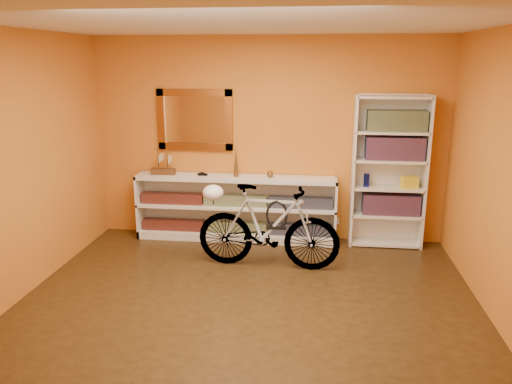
# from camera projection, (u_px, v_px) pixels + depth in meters

# --- Properties ---
(floor) EXTENTS (4.50, 4.00, 0.01)m
(floor) POSITION_uv_depth(u_px,v_px,m) (247.00, 305.00, 4.86)
(floor) COLOR black
(floor) RESTS_ON ground
(ceiling) EXTENTS (4.50, 4.00, 0.01)m
(ceiling) POSITION_uv_depth(u_px,v_px,m) (246.00, 22.00, 4.19)
(ceiling) COLOR silver
(ceiling) RESTS_ON ground
(back_wall) EXTENTS (4.50, 0.01, 2.60)m
(back_wall) POSITION_uv_depth(u_px,v_px,m) (268.00, 140.00, 6.45)
(back_wall) COLOR #C0681C
(back_wall) RESTS_ON ground
(left_wall) EXTENTS (0.01, 4.00, 2.60)m
(left_wall) POSITION_uv_depth(u_px,v_px,m) (13.00, 168.00, 4.79)
(left_wall) COLOR #C0681C
(left_wall) RESTS_ON ground
(right_wall) EXTENTS (0.01, 4.00, 2.60)m
(right_wall) POSITION_uv_depth(u_px,v_px,m) (509.00, 182.00, 4.26)
(right_wall) COLOR #C0681C
(right_wall) RESTS_ON ground
(gilt_mirror) EXTENTS (0.98, 0.06, 0.78)m
(gilt_mirror) POSITION_uv_depth(u_px,v_px,m) (195.00, 120.00, 6.46)
(gilt_mirror) COLOR brown
(gilt_mirror) RESTS_ON back_wall
(wall_socket) EXTENTS (0.09, 0.02, 0.09)m
(wall_socket) POSITION_uv_depth(u_px,v_px,m) (336.00, 221.00, 6.59)
(wall_socket) COLOR silver
(wall_socket) RESTS_ON back_wall
(console_unit) EXTENTS (2.60, 0.35, 0.85)m
(console_unit) POSITION_uv_depth(u_px,v_px,m) (236.00, 208.00, 6.54)
(console_unit) COLOR silver
(console_unit) RESTS_ON floor
(cd_row_lower) EXTENTS (2.50, 0.13, 0.14)m
(cd_row_lower) POSITION_uv_depth(u_px,v_px,m) (236.00, 227.00, 6.58)
(cd_row_lower) COLOR black
(cd_row_lower) RESTS_ON console_unit
(cd_row_upper) EXTENTS (2.50, 0.13, 0.14)m
(cd_row_upper) POSITION_uv_depth(u_px,v_px,m) (235.00, 200.00, 6.49)
(cd_row_upper) COLOR navy
(cd_row_upper) RESTS_ON console_unit
(model_ship) EXTENTS (0.32, 0.13, 0.37)m
(model_ship) POSITION_uv_depth(u_px,v_px,m) (163.00, 160.00, 6.49)
(model_ship) COLOR #442613
(model_ship) RESTS_ON console_unit
(toy_car) EXTENTS (0.00, 0.00, 0.00)m
(toy_car) POSITION_uv_depth(u_px,v_px,m) (203.00, 175.00, 6.48)
(toy_car) COLOR black
(toy_car) RESTS_ON console_unit
(bronze_ornament) EXTENTS (0.07, 0.07, 0.39)m
(bronze_ornament) POSITION_uv_depth(u_px,v_px,m) (236.00, 161.00, 6.38)
(bronze_ornament) COLOR brown
(bronze_ornament) RESTS_ON console_unit
(decorative_orb) EXTENTS (0.08, 0.08, 0.08)m
(decorative_orb) POSITION_uv_depth(u_px,v_px,m) (270.00, 174.00, 6.37)
(decorative_orb) COLOR brown
(decorative_orb) RESTS_ON console_unit
(bookcase) EXTENTS (0.90, 0.30, 1.90)m
(bookcase) POSITION_uv_depth(u_px,v_px,m) (389.00, 172.00, 6.20)
(bookcase) COLOR silver
(bookcase) RESTS_ON floor
(book_row_a) EXTENTS (0.70, 0.22, 0.26)m
(book_row_a) POSITION_uv_depth(u_px,v_px,m) (391.00, 204.00, 6.30)
(book_row_a) COLOR maroon
(book_row_a) RESTS_ON bookcase
(book_row_b) EXTENTS (0.70, 0.22, 0.28)m
(book_row_b) POSITION_uv_depth(u_px,v_px,m) (395.00, 148.00, 6.12)
(book_row_b) COLOR maroon
(book_row_b) RESTS_ON bookcase
(book_row_c) EXTENTS (0.70, 0.22, 0.25)m
(book_row_c) POSITION_uv_depth(u_px,v_px,m) (397.00, 121.00, 6.03)
(book_row_c) COLOR navy
(book_row_c) RESTS_ON bookcase
(travel_mug) EXTENTS (0.07, 0.07, 0.17)m
(travel_mug) POSITION_uv_depth(u_px,v_px,m) (366.00, 180.00, 6.24)
(travel_mug) COLOR navy
(travel_mug) RESTS_ON bookcase
(red_tin) EXTENTS (0.17, 0.17, 0.18)m
(red_tin) POSITION_uv_depth(u_px,v_px,m) (375.00, 123.00, 6.10)
(red_tin) COLOR #9A3316
(red_tin) RESTS_ON bookcase
(yellow_bag) EXTENTS (0.21, 0.17, 0.15)m
(yellow_bag) POSITION_uv_depth(u_px,v_px,m) (409.00, 182.00, 6.16)
(yellow_bag) COLOR yellow
(yellow_bag) RESTS_ON bookcase
(bicycle) EXTENTS (0.52, 1.67, 0.97)m
(bicycle) POSITION_uv_depth(u_px,v_px,m) (268.00, 227.00, 5.63)
(bicycle) COLOR silver
(bicycle) RESTS_ON floor
(helmet) EXTENTS (0.24, 0.23, 0.18)m
(helmet) POSITION_uv_depth(u_px,v_px,m) (213.00, 193.00, 5.64)
(helmet) COLOR white
(helmet) RESTS_ON bicycle
(u_lock) EXTENTS (0.25, 0.03, 0.25)m
(u_lock) POSITION_uv_depth(u_px,v_px,m) (277.00, 215.00, 5.57)
(u_lock) COLOR black
(u_lock) RESTS_ON bicycle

